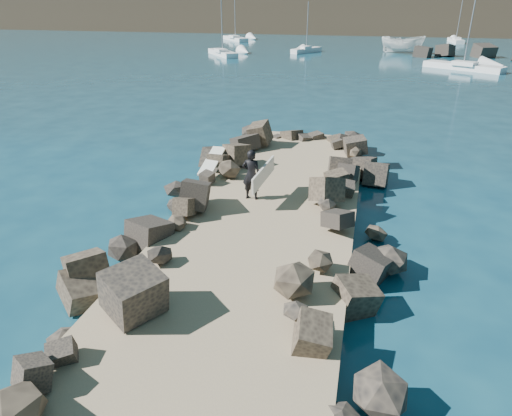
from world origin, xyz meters
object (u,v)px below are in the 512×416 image
object	(u,v)px
surfer_with_board	(253,175)
sailboat_c	(463,67)
surfboard_resting	(212,163)
boat_imported	(403,44)

from	to	relation	value
surfer_with_board	sailboat_c	distance (m)	43.90
surfboard_resting	sailboat_c	world-z (taller)	sailboat_c
boat_imported	sailboat_c	size ratio (longest dim) A/B	0.61
surfer_with_board	sailboat_c	world-z (taller)	sailboat_c
boat_imported	sailboat_c	xyz separation A→B (m)	(5.94, -15.82, -0.87)
surfer_with_board	surfboard_resting	bearing A→B (deg)	136.96
boat_imported	sailboat_c	bearing A→B (deg)	-139.54
surfboard_resting	boat_imported	xyz separation A→B (m)	(10.05, 55.35, 0.18)
sailboat_c	surfer_with_board	bearing A→B (deg)	-108.16
surfboard_resting	surfer_with_board	bearing A→B (deg)	-44.66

